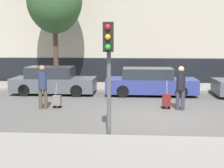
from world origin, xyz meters
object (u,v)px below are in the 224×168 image
Objects in this scene: trolley_right at (166,100)px; bare_tree_near_crossing at (54,0)px; pedestrian_left at (43,84)px; traffic_light at (108,56)px; parked_car_1 at (150,82)px; trolley_left at (57,100)px; pedestrian_right at (181,85)px; parked_car_0 at (53,81)px.

bare_tree_near_crossing reaches higher than trolley_right.
pedestrian_left is 0.54× the size of traffic_light.
parked_car_1 is 4.26× the size of trolley_left.
pedestrian_right is at bearing -17.63° from trolley_right.
traffic_light reaches higher than trolley_right.
trolley_right reaches higher than trolley_left.
parked_car_0 reaches higher than trolley_right.
pedestrian_right reaches higher than parked_car_0.
parked_car_1 is at bearing 77.90° from traffic_light.
pedestrian_left is 4.80m from traffic_light.
pedestrian_right is at bearing -29.14° from parked_car_0.
bare_tree_near_crossing reaches higher than parked_car_0.
bare_tree_near_crossing is (-3.84, 9.23, 2.70)m from traffic_light.
pedestrian_right is (4.96, 0.01, 0.68)m from trolley_left.
trolley_left is at bearing 123.23° from traffic_light.
parked_car_0 reaches higher than parked_car_1.
traffic_light is (-2.01, -3.87, 1.96)m from trolley_right.
parked_car_1 is 5.18m from trolley_left.
traffic_light is at bearing -56.77° from trolley_left.
pedestrian_left is (0.50, -3.50, 0.35)m from parked_car_0.
pedestrian_left is at bearing -176.21° from trolley_right.
pedestrian_right is (5.49, 0.16, -0.01)m from pedestrian_left.
trolley_right is 4.79m from traffic_light.
trolley_right is (5.47, -3.17, -0.29)m from parked_car_0.
parked_car_1 is 2.56× the size of pedestrian_left.
traffic_light is (-2.54, -3.71, 1.33)m from pedestrian_right.
parked_car_0 is 3.52m from trolley_left.
parked_car_0 is 3.99× the size of trolley_left.
pedestrian_left is at bearing -141.87° from parked_car_1.
pedestrian_left is 5.49m from pedestrian_right.
parked_car_1 is at bearing -22.22° from bare_tree_near_crossing.
parked_car_1 is at bearing 99.01° from trolley_right.
parked_car_0 is at bearing 116.09° from traffic_light.
pedestrian_left is at bearing 129.77° from traffic_light.
traffic_light is (2.42, -3.70, 2.01)m from trolley_left.
trolley_left is 4.85m from traffic_light.
pedestrian_right is 0.26× the size of bare_tree_near_crossing.
pedestrian_right is 0.54× the size of traffic_light.
traffic_light is at bearing -117.47° from trolley_right.
parked_car_1 is at bearing 124.79° from pedestrian_right.
parked_car_0 is at bearing 149.86° from trolley_right.
parked_car_1 is 1.39× the size of traffic_light.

